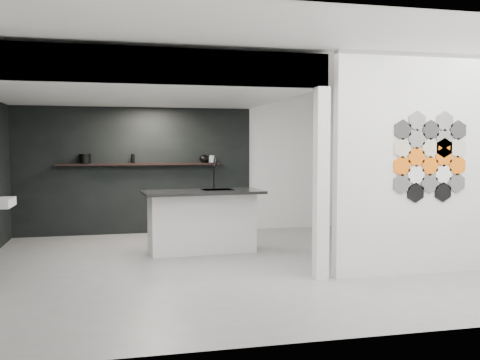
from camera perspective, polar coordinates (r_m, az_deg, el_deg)
name	(u,v)px	position (r m, az deg, el deg)	size (l,w,h in m)	color
floor	(238,265)	(7.49, -0.23, -9.01)	(7.00, 6.00, 0.01)	slate
partition_panel	(424,165)	(7.24, 19.07, 1.57)	(2.45, 0.15, 2.80)	silver
bay_clad_back	(134,171)	(10.11, -11.21, 0.98)	(4.40, 0.04, 2.35)	black
bulkhead	(137,84)	(8.18, -10.89, 10.00)	(4.40, 4.00, 0.40)	silver
corner_column	(321,184)	(6.61, 8.65, -0.40)	(0.16, 0.16, 2.35)	silver
fascia_beam	(144,65)	(6.28, -10.21, 11.94)	(4.40, 0.16, 0.40)	silver
display_shelf	(140,164)	(10.01, -10.63, 1.68)	(3.00, 0.15, 0.04)	black
kitchen_island	(202,220)	(8.28, -4.08, -4.31)	(1.86, 0.92, 1.46)	silver
stockpot	(85,159)	(10.01, -16.21, 2.19)	(0.21, 0.21, 0.17)	black
kettle	(204,159)	(10.12, -3.85, 2.29)	(0.18, 0.18, 0.15)	black
glass_bowl	(212,160)	(10.15, -3.00, 2.16)	(0.14, 0.14, 0.10)	gray
glass_vase	(212,159)	(10.15, -3.00, 2.26)	(0.10, 0.10, 0.14)	gray
bottle_dark	(133,159)	(10.00, -11.35, 2.26)	(0.06, 0.06, 0.17)	black
utensil_cup	(87,160)	(10.01, -15.99, 2.03)	(0.09, 0.09, 0.11)	black
hex_tile_cluster	(431,156)	(7.18, 19.68, 2.38)	(1.04, 0.02, 1.16)	black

